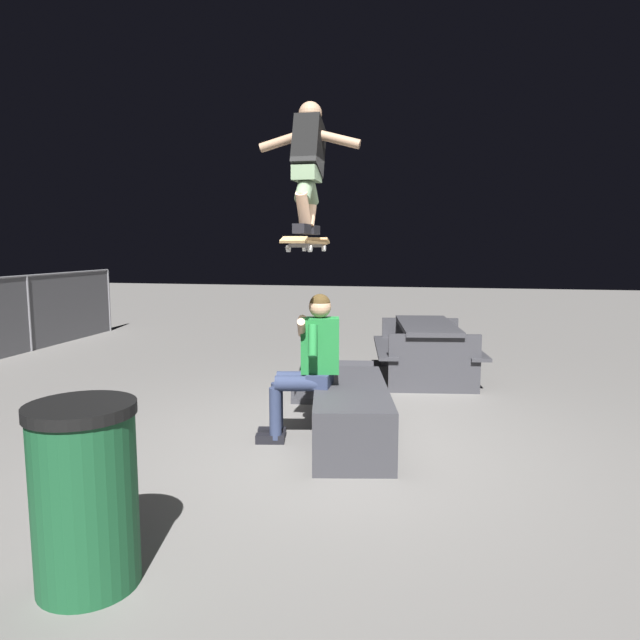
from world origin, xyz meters
name	(u,v)px	position (x,y,z in m)	size (l,w,h in m)	color
ground_plane	(337,449)	(0.00, 0.00, 0.00)	(40.00, 40.00, 0.00)	slate
ledge_box_main	(351,414)	(0.24, -0.08, 0.26)	(1.71, 0.66, 0.51)	#38383D
person_sitting_on_ledge	(308,359)	(0.19, 0.31, 0.75)	(0.60, 0.78, 1.35)	#2D3856
skateboard	(307,243)	(0.04, 0.28, 1.80)	(1.02, 0.21, 0.13)	#AD8451
skater_airborne	(308,161)	(0.10, 0.28, 2.48)	(0.62, 0.89, 1.12)	black
kicker_ramp	(335,387)	(1.93, 0.36, 0.06)	(1.25, 1.10, 0.38)	#38383D
picnic_table_back	(426,342)	(2.90, -0.71, 0.50)	(1.87, 1.57, 0.75)	#38383D
trash_bin	(85,495)	(-2.24, 0.94, 0.49)	(0.55, 0.55, 0.98)	#19512D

